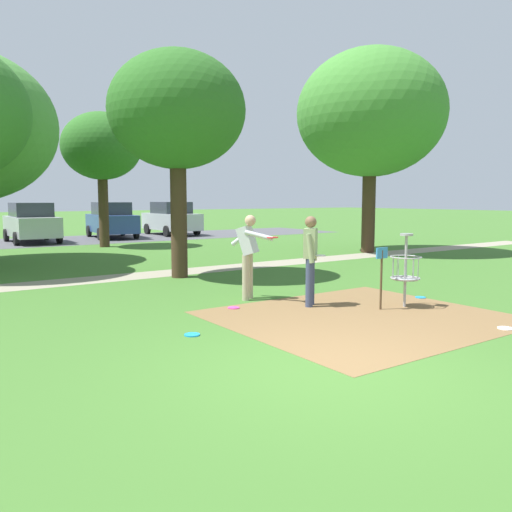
{
  "coord_description": "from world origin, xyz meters",
  "views": [
    {
      "loc": [
        -4.18,
        -4.42,
        2.04
      ],
      "look_at": [
        1.18,
        3.24,
        1.0
      ],
      "focal_mm": 36.44,
      "sensor_mm": 36.0,
      "label": 1
    }
  ],
  "objects_px": {
    "tree_far_center": "(371,114)",
    "parked_car_center_right": "(112,220)",
    "disc_golf_basket": "(403,267)",
    "frisbee_far_right": "(506,328)",
    "frisbee_near_basket": "(420,297)",
    "tree_mid_center": "(102,147)",
    "player_waiting_left": "(311,255)",
    "parked_car_center_left": "(31,223)",
    "frisbee_mid_grass": "(192,335)",
    "frisbee_far_left": "(234,308)",
    "tree_mid_right": "(177,112)",
    "player_foreground_watching": "(248,251)",
    "parked_car_rightmost": "(171,218)"
  },
  "relations": [
    {
      "from": "tree_mid_center",
      "to": "parked_car_rightmost",
      "type": "relative_size",
      "value": 1.33
    },
    {
      "from": "disc_golf_basket",
      "to": "tree_mid_right",
      "type": "height_order",
      "value": "tree_mid_right"
    },
    {
      "from": "disc_golf_basket",
      "to": "parked_car_rightmost",
      "type": "distance_m",
      "value": 20.92
    },
    {
      "from": "frisbee_mid_grass",
      "to": "parked_car_center_right",
      "type": "relative_size",
      "value": 0.05
    },
    {
      "from": "disc_golf_basket",
      "to": "tree_mid_center",
      "type": "relative_size",
      "value": 0.25
    },
    {
      "from": "player_foreground_watching",
      "to": "tree_mid_center",
      "type": "bearing_deg",
      "value": 83.61
    },
    {
      "from": "parked_car_center_left",
      "to": "frisbee_near_basket",
      "type": "bearing_deg",
      "value": -79.31
    },
    {
      "from": "disc_golf_basket",
      "to": "player_foreground_watching",
      "type": "bearing_deg",
      "value": 130.43
    },
    {
      "from": "frisbee_near_basket",
      "to": "parked_car_center_left",
      "type": "height_order",
      "value": "parked_car_center_left"
    },
    {
      "from": "player_waiting_left",
      "to": "parked_car_center_right",
      "type": "xyz_separation_m",
      "value": [
        2.86,
        18.97,
        -0.05
      ]
    },
    {
      "from": "frisbee_far_left",
      "to": "tree_far_center",
      "type": "relative_size",
      "value": 0.03
    },
    {
      "from": "tree_mid_center",
      "to": "parked_car_center_left",
      "type": "xyz_separation_m",
      "value": [
        -2.03,
        4.05,
        -3.23
      ]
    },
    {
      "from": "tree_far_center",
      "to": "parked_car_center_right",
      "type": "bearing_deg",
      "value": 113.03
    },
    {
      "from": "parked_car_rightmost",
      "to": "tree_mid_center",
      "type": "bearing_deg",
      "value": -137.67
    },
    {
      "from": "player_waiting_left",
      "to": "frisbee_near_basket",
      "type": "bearing_deg",
      "value": -16.45
    },
    {
      "from": "frisbee_near_basket",
      "to": "frisbee_far_left",
      "type": "relative_size",
      "value": 0.96
    },
    {
      "from": "frisbee_mid_grass",
      "to": "parked_car_rightmost",
      "type": "height_order",
      "value": "parked_car_rightmost"
    },
    {
      "from": "frisbee_near_basket",
      "to": "frisbee_far_right",
      "type": "height_order",
      "value": "same"
    },
    {
      "from": "tree_mid_right",
      "to": "parked_car_rightmost",
      "type": "relative_size",
      "value": 1.36
    },
    {
      "from": "player_foreground_watching",
      "to": "parked_car_center_left",
      "type": "xyz_separation_m",
      "value": [
        -0.58,
        17.03,
        -0.06
      ]
    },
    {
      "from": "frisbee_near_basket",
      "to": "tree_mid_center",
      "type": "bearing_deg",
      "value": 95.92
    },
    {
      "from": "frisbee_near_basket",
      "to": "parked_car_center_left",
      "type": "xyz_separation_m",
      "value": [
        -3.57,
        18.93,
        0.91
      ]
    },
    {
      "from": "frisbee_mid_grass",
      "to": "tree_mid_right",
      "type": "relative_size",
      "value": 0.04
    },
    {
      "from": "tree_mid_center",
      "to": "tree_far_center",
      "type": "relative_size",
      "value": 0.75
    },
    {
      "from": "frisbee_far_right",
      "to": "parked_car_center_right",
      "type": "height_order",
      "value": "parked_car_center_right"
    },
    {
      "from": "frisbee_far_left",
      "to": "player_waiting_left",
      "type": "bearing_deg",
      "value": -25.88
    },
    {
      "from": "disc_golf_basket",
      "to": "tree_mid_right",
      "type": "distance_m",
      "value": 6.95
    },
    {
      "from": "tree_far_center",
      "to": "parked_car_center_left",
      "type": "height_order",
      "value": "tree_far_center"
    },
    {
      "from": "frisbee_far_right",
      "to": "tree_far_center",
      "type": "height_order",
      "value": "tree_far_center"
    },
    {
      "from": "frisbee_mid_grass",
      "to": "parked_car_rightmost",
      "type": "relative_size",
      "value": 0.06
    },
    {
      "from": "tree_far_center",
      "to": "parked_car_center_right",
      "type": "distance_m",
      "value": 14.46
    },
    {
      "from": "frisbee_near_basket",
      "to": "tree_mid_center",
      "type": "relative_size",
      "value": 0.04
    },
    {
      "from": "tree_mid_right",
      "to": "parked_car_center_right",
      "type": "relative_size",
      "value": 1.31
    },
    {
      "from": "frisbee_mid_grass",
      "to": "frisbee_far_left",
      "type": "xyz_separation_m",
      "value": [
        1.54,
        1.26,
        0.0
      ]
    },
    {
      "from": "player_foreground_watching",
      "to": "frisbee_near_basket",
      "type": "xyz_separation_m",
      "value": [
        3.0,
        -1.9,
        -0.98
      ]
    },
    {
      "from": "disc_golf_basket",
      "to": "parked_car_center_right",
      "type": "xyz_separation_m",
      "value": [
        1.53,
        20.06,
        0.17
      ]
    },
    {
      "from": "frisbee_far_left",
      "to": "parked_car_rightmost",
      "type": "relative_size",
      "value": 0.05
    },
    {
      "from": "player_waiting_left",
      "to": "player_foreground_watching",
      "type": "bearing_deg",
      "value": 116.99
    },
    {
      "from": "tree_mid_center",
      "to": "frisbee_mid_grass",
      "type": "bearing_deg",
      "value": -104.07
    },
    {
      "from": "frisbee_mid_grass",
      "to": "parked_car_center_left",
      "type": "height_order",
      "value": "parked_car_center_left"
    },
    {
      "from": "player_foreground_watching",
      "to": "disc_golf_basket",
      "type": "bearing_deg",
      "value": -49.57
    },
    {
      "from": "player_waiting_left",
      "to": "parked_car_center_left",
      "type": "bearing_deg",
      "value": 93.73
    },
    {
      "from": "frisbee_far_left",
      "to": "tree_mid_center",
      "type": "distance_m",
      "value": 14.31
    },
    {
      "from": "parked_car_center_left",
      "to": "parked_car_center_right",
      "type": "height_order",
      "value": "same"
    },
    {
      "from": "player_waiting_left",
      "to": "tree_mid_right",
      "type": "distance_m",
      "value": 5.72
    },
    {
      "from": "frisbee_mid_grass",
      "to": "tree_far_center",
      "type": "relative_size",
      "value": 0.03
    },
    {
      "from": "disc_golf_basket",
      "to": "frisbee_far_right",
      "type": "bearing_deg",
      "value": -89.57
    },
    {
      "from": "frisbee_near_basket",
      "to": "tree_far_center",
      "type": "height_order",
      "value": "tree_far_center"
    },
    {
      "from": "disc_golf_basket",
      "to": "player_waiting_left",
      "type": "bearing_deg",
      "value": 140.86
    },
    {
      "from": "frisbee_far_left",
      "to": "player_foreground_watching",
      "type": "bearing_deg",
      "value": 38.05
    }
  ]
}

